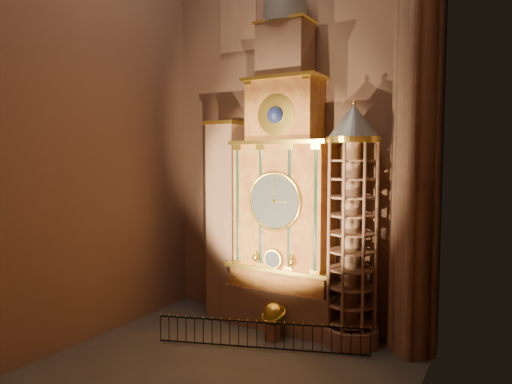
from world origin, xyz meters
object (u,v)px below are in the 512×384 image
Objects in this scene: iron_railing at (261,335)px; stair_turret at (352,227)px; portrait_tower at (226,219)px; celestial_globe at (274,318)px; astronomical_clock at (284,192)px.

stair_turret is at bearing 41.13° from iron_railing.
portrait_tower is 6.05× the size of celestial_globe.
astronomical_clock is at bearing 101.34° from celestial_globe.
stair_turret is (3.50, -0.26, -1.41)m from astronomical_clock.
iron_railing is at bearing -37.84° from portrait_tower.
celestial_globe is at bearing -156.12° from stair_turret.
portrait_tower is 5.82m from celestial_globe.
iron_railing is at bearing -138.87° from stair_turret.
stair_turret is 1.25× the size of iron_railing.
portrait_tower is at bearing 155.75° from celestial_globe.
astronomical_clock is 3.78m from stair_turret.
portrait_tower is at bearing 177.67° from stair_turret.
astronomical_clock is 9.90× the size of celestial_globe.
astronomical_clock is at bearing 98.14° from iron_railing.
celestial_globe is (3.73, -1.68, -4.14)m from portrait_tower.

